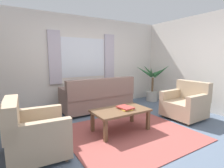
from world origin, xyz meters
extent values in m
plane|color=slate|center=(0.00, 0.00, 0.00)|extent=(6.24, 6.24, 0.00)
cube|color=silver|center=(0.00, 2.26, 1.30)|extent=(5.32, 0.12, 2.60)
cube|color=silver|center=(2.66, 0.00, 1.30)|extent=(0.12, 4.40, 2.60)
cube|color=white|center=(0.00, 2.20, 1.45)|extent=(1.30, 0.01, 1.10)
cube|color=silver|center=(-0.83, 2.17, 1.45)|extent=(0.32, 0.06, 1.40)
cube|color=silver|center=(0.83, 2.17, 1.45)|extent=(0.32, 0.06, 1.40)
cube|color=#9E4C47|center=(0.00, 0.00, 0.01)|extent=(2.31, 2.10, 0.01)
cube|color=gray|center=(0.14, 1.68, 0.25)|extent=(1.90, 0.80, 0.38)
cube|color=gray|center=(0.14, 1.36, 0.68)|extent=(1.90, 0.20, 0.48)
cube|color=gray|center=(1.01, 1.68, 0.56)|extent=(0.16, 0.80, 0.24)
cube|color=gray|center=(-0.73, 1.68, 0.56)|extent=(0.16, 0.80, 0.24)
cylinder|color=brown|center=(0.99, 1.98, 0.03)|extent=(0.06, 0.06, 0.06)
cylinder|color=brown|center=(-0.71, 1.98, 0.03)|extent=(0.06, 0.06, 0.06)
cylinder|color=brown|center=(0.99, 1.38, 0.03)|extent=(0.06, 0.06, 0.06)
cylinder|color=brown|center=(-0.71, 1.38, 0.03)|extent=(0.06, 0.06, 0.06)
cube|color=tan|center=(-1.60, 0.11, 0.24)|extent=(0.86, 0.90, 0.36)
cube|color=tan|center=(-1.93, 0.14, 0.65)|extent=(0.24, 0.85, 0.46)
cube|color=tan|center=(-1.63, -0.25, 0.53)|extent=(0.81, 0.18, 0.22)
cube|color=tan|center=(-1.58, 0.47, 0.53)|extent=(0.81, 0.18, 0.22)
cylinder|color=brown|center=(-1.31, -0.25, 0.03)|extent=(0.05, 0.05, 0.06)
cylinder|color=brown|center=(-1.26, 0.43, 0.03)|extent=(0.05, 0.05, 0.06)
cylinder|color=brown|center=(-1.90, 0.48, 0.03)|extent=(0.05, 0.05, 0.06)
cube|color=tan|center=(1.61, 0.00, 0.24)|extent=(0.82, 0.86, 0.36)
cube|color=tan|center=(1.94, 0.01, 0.65)|extent=(0.20, 0.84, 0.46)
cube|color=tan|center=(1.61, 0.36, 0.53)|extent=(0.80, 0.14, 0.22)
cube|color=tan|center=(1.62, -0.36, 0.53)|extent=(0.80, 0.14, 0.22)
cylinder|color=brown|center=(1.29, 0.33, 0.03)|extent=(0.05, 0.05, 0.06)
cylinder|color=brown|center=(1.30, -0.35, 0.03)|extent=(0.05, 0.05, 0.06)
cylinder|color=brown|center=(1.93, 0.34, 0.03)|extent=(0.05, 0.05, 0.06)
cylinder|color=brown|center=(1.94, -0.34, 0.03)|extent=(0.05, 0.05, 0.06)
cube|color=brown|center=(-0.08, 0.20, 0.42)|extent=(1.10, 0.64, 0.04)
cube|color=brown|center=(-0.57, -0.06, 0.20)|extent=(0.06, 0.06, 0.40)
cube|color=brown|center=(0.41, -0.06, 0.20)|extent=(0.06, 0.06, 0.40)
cube|color=brown|center=(-0.57, 0.46, 0.20)|extent=(0.06, 0.06, 0.40)
cube|color=brown|center=(0.41, 0.46, 0.20)|extent=(0.06, 0.06, 0.40)
cube|color=gold|center=(0.02, 0.19, 0.45)|extent=(0.24, 0.36, 0.02)
cube|color=#B23833|center=(0.02, 0.18, 0.47)|extent=(0.26, 0.34, 0.03)
cylinder|color=#B7B2A8|center=(2.22, 1.67, 0.16)|extent=(0.39, 0.39, 0.32)
cylinder|color=brown|center=(2.22, 1.67, 0.55)|extent=(0.07, 0.07, 0.47)
cone|color=#2D6638|center=(2.51, 1.62, 0.99)|extent=(0.58, 0.20, 0.31)
cone|color=#2D6638|center=(2.29, 1.97, 1.01)|extent=(0.19, 0.58, 0.42)
cone|color=#2D6638|center=(1.96, 1.81, 1.00)|extent=(0.52, 0.38, 0.42)
cone|color=#2D6638|center=(1.98, 1.49, 1.00)|extent=(0.49, 0.44, 0.41)
cone|color=#2D6638|center=(2.27, 1.34, 1.02)|extent=(0.16, 0.60, 0.48)
camera|label=1|loc=(-1.95, -2.51, 1.45)|focal=27.76mm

